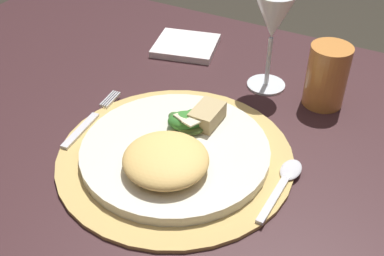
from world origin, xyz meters
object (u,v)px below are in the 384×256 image
(napkin, at_px, (186,46))
(wine_glass, at_px, (273,20))
(amber_tumbler, at_px, (327,76))
(dinner_plate, at_px, (175,151))
(spoon, at_px, (286,178))
(fork, at_px, (90,121))
(dining_table, at_px, (223,203))

(napkin, bearing_deg, wine_glass, -15.47)
(napkin, height_order, amber_tumbler, amber_tumbler)
(dinner_plate, xyz_separation_m, napkin, (-0.15, 0.29, -0.01))
(dinner_plate, distance_m, spoon, 0.16)
(spoon, height_order, amber_tumbler, amber_tumbler)
(wine_glass, bearing_deg, fork, -129.87)
(amber_tumbler, bearing_deg, dining_table, -112.02)
(fork, relative_size, amber_tumbler, 1.52)
(napkin, bearing_deg, amber_tumbler, -11.12)
(napkin, xyz_separation_m, amber_tumbler, (0.29, -0.06, 0.05))
(fork, xyz_separation_m, napkin, (0.01, 0.29, -0.00))
(dining_table, distance_m, napkin, 0.35)
(dinner_plate, height_order, amber_tumbler, amber_tumbler)
(fork, bearing_deg, dinner_plate, -1.20)
(spoon, distance_m, amber_tumbler, 0.22)
(dining_table, xyz_separation_m, dinner_plate, (-0.06, -0.04, 0.11))
(fork, bearing_deg, napkin, 88.17)
(fork, height_order, amber_tumbler, amber_tumbler)
(dining_table, bearing_deg, napkin, 129.02)
(dining_table, xyz_separation_m, napkin, (-0.21, 0.26, 0.10))
(fork, xyz_separation_m, wine_glass, (0.20, 0.24, 0.11))
(dining_table, distance_m, dinner_plate, 0.13)
(napkin, distance_m, amber_tumbler, 0.30)
(dinner_plate, xyz_separation_m, fork, (-0.16, 0.00, -0.01))
(dinner_plate, distance_m, napkin, 0.33)
(dining_table, distance_m, fork, 0.24)
(dining_table, relative_size, spoon, 10.61)
(dining_table, relative_size, amber_tumbler, 13.45)
(spoon, bearing_deg, dining_table, 173.84)
(fork, relative_size, wine_glass, 0.93)
(amber_tumbler, bearing_deg, dinner_plate, -121.34)
(dining_table, relative_size, dinner_plate, 5.22)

